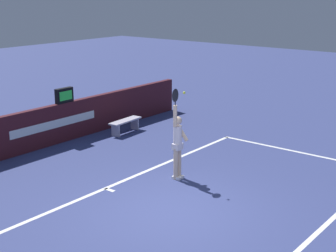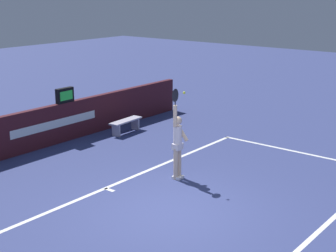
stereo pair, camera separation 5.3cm
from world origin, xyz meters
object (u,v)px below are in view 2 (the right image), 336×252
(tennis_player, at_px, (178,142))
(courtside_bench_near, at_px, (126,123))
(speed_display, at_px, (65,95))
(tennis_ball, at_px, (184,93))

(tennis_player, relative_size, courtside_bench_near, 1.74)
(speed_display, relative_size, tennis_player, 0.27)
(speed_display, xyz_separation_m, courtside_bench_near, (1.82, -0.90, -1.15))
(speed_display, relative_size, courtside_bench_near, 0.46)
(tennis_ball, bearing_deg, speed_display, 83.64)
(tennis_ball, xyz_separation_m, courtside_bench_near, (2.40, 4.26, -1.98))
(tennis_player, height_order, tennis_ball, tennis_player)
(tennis_player, xyz_separation_m, courtside_bench_near, (2.28, 3.97, -0.65))
(speed_display, xyz_separation_m, tennis_player, (-0.46, -4.88, -0.50))
(speed_display, height_order, tennis_ball, tennis_ball)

